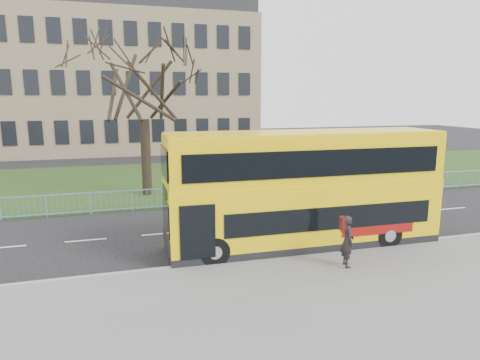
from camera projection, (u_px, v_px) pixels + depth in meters
name	position (u px, v px, depth m)	size (l,w,h in m)	color
ground	(246.00, 247.00, 16.56)	(120.00, 120.00, 0.00)	black
pavement	(328.00, 337.00, 10.19)	(80.00, 10.50, 0.12)	slate
kerb	(258.00, 259.00, 15.09)	(80.00, 0.20, 0.14)	gray
grass_verge	(187.00, 179.00, 30.04)	(80.00, 15.40, 0.08)	#1E3714
guard_railing	(210.00, 196.00, 22.68)	(40.00, 0.12, 1.10)	#7FABE3
bare_tree	(144.00, 104.00, 24.16)	(7.31, 7.31, 10.44)	black
civic_building	(110.00, 85.00, 46.86)	(30.00, 15.00, 14.00)	#817052
yellow_bus	(304.00, 187.00, 16.23)	(10.49, 2.67, 4.38)	yellow
pedestrian	(347.00, 241.00, 14.17)	(0.64, 0.42, 1.75)	black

